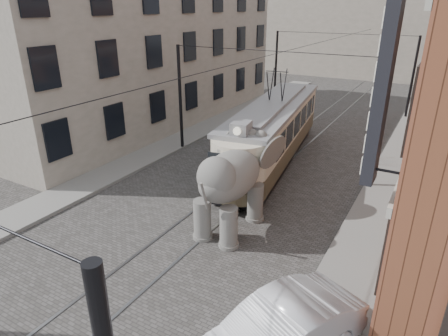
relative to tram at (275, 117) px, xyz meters
The scene contains 9 objects.
ground 7.37m from the tram, 88.83° to the right, with size 120.00×120.00×0.00m, color #4A4644.
tram_rails 7.37m from the tram, 88.83° to the right, with size 1.54×80.00×0.02m, color slate, non-canonical shape.
sidewalk_right 9.58m from the tram, 48.53° to the right, with size 2.00×60.00×0.15m, color slate.
sidewalk_left 9.71m from the tram, 132.45° to the right, with size 2.00×60.00×0.15m, color slate.
stucco_building 11.56m from the tram, 164.31° to the left, with size 7.00×24.00×10.00m, color gray.
distant_block 33.36m from the tram, 89.75° to the left, with size 28.00×10.00×14.00m, color gray.
catenary 2.03m from the tram, 91.69° to the right, with size 11.00×30.20×6.00m, color black, non-canonical shape.
tram is the anchor object (origin of this frame).
elephant 7.56m from the tram, 79.42° to the right, with size 3.08×5.60×3.43m, color #63615C, non-canonical shape.
Camera 1 is at (7.47, -11.75, 7.96)m, focal length 31.03 mm.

